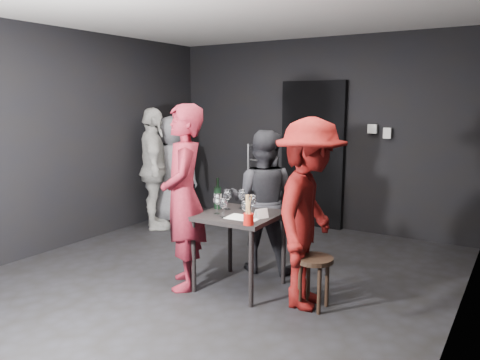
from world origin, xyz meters
The scene contains 26 objects.
floor centered at (0.00, 0.00, 0.00)m, with size 4.50×5.00×0.02m, color black.
ceiling centered at (0.00, 0.00, 2.70)m, with size 4.50×5.00×0.02m, color silver.
wall_back centered at (0.00, 2.50, 1.35)m, with size 4.50×0.04×2.70m, color black.
wall_left centered at (-2.25, 0.00, 1.35)m, with size 0.04×5.00×2.70m, color black.
wall_right centered at (2.25, 0.00, 1.35)m, with size 0.04×5.00×2.70m, color black.
doorway centered at (0.00, 2.44, 1.05)m, with size 0.95×0.10×2.10m, color black.
wallbox_upper centered at (0.85, 2.45, 1.45)m, with size 0.12×0.06×0.12m, color #B7B7B2.
wallbox_lower centered at (1.05, 2.45, 1.40)m, with size 0.10×0.06×0.14m, color #B7B7B2.
hand_truck centered at (-0.80, 2.22, 0.22)m, with size 0.39×0.33×1.17m.
tasting_table centered at (0.34, -0.11, 0.65)m, with size 0.72×0.72×0.75m.
stool centered at (1.14, -0.15, 0.37)m, with size 0.34×0.34×0.47m.
server_red centered at (-0.15, -0.35, 1.08)m, with size 0.79×0.52×2.15m, color maroon.
woman_black centered at (0.29, 0.45, 0.77)m, with size 0.75×0.41×1.55m, color black.
man_maroon centered at (1.07, -0.12, 0.95)m, with size 1.23×0.57×1.90m, color #5F0C0A.
bystander_cream centered at (-1.84, 1.09, 1.00)m, with size 1.17×0.56×1.99m, color silver.
bystander_grey centered at (-1.86, 1.50, 0.86)m, with size 0.84×0.46×1.72m, color slate.
tasting_mat centered at (0.46, -0.23, 0.75)m, with size 0.31×0.21×0.00m, color white.
wine_glass_a centered at (0.17, -0.23, 0.86)m, with size 0.08×0.08×0.21m, color white, non-canonical shape.
wine_glass_b centered at (0.14, -0.03, 0.86)m, with size 0.09×0.09×0.22m, color white, non-canonical shape.
wine_glass_c centered at (0.25, 0.08, 0.86)m, with size 0.08×0.08×0.22m, color white, non-canonical shape.
wine_glass_d centered at (0.30, -0.32, 0.85)m, with size 0.08×0.08×0.20m, color white, non-canonical shape.
wine_glass_e centered at (0.51, -0.28, 0.85)m, with size 0.07×0.07×0.19m, color white, non-canonical shape.
wine_glass_f centered at (0.48, -0.11, 0.86)m, with size 0.08×0.08×0.22m, color white, non-canonical shape.
wine_bottle centered at (0.05, -0.05, 0.87)m, with size 0.08×0.08×0.31m.
breadstick_cup centered at (0.63, -0.42, 0.88)m, with size 0.09×0.09×0.29m.
reserved_card centered at (0.59, -0.16, 0.80)m, with size 0.07×0.12×0.09m, color white, non-canonical shape.
Camera 1 is at (2.66, -3.83, 1.83)m, focal length 35.00 mm.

